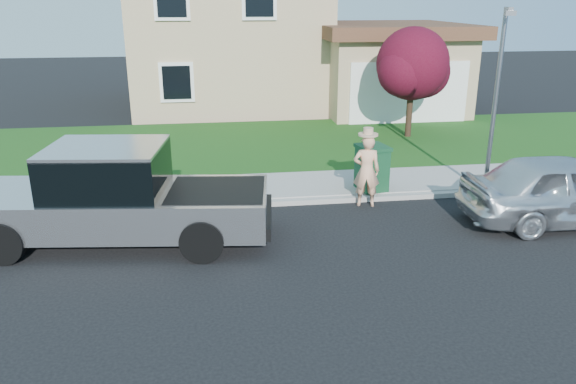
# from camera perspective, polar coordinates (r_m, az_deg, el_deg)

# --- Properties ---
(ground) EXTENTS (80.00, 80.00, 0.00)m
(ground) POSITION_cam_1_polar(r_m,az_deg,el_deg) (10.58, -1.69, -6.90)
(ground) COLOR black
(ground) RESTS_ON ground
(curb) EXTENTS (40.00, 0.20, 0.12)m
(curb) POSITION_cam_1_polar(r_m,az_deg,el_deg) (13.33, 1.17, -0.98)
(curb) COLOR gray
(curb) RESTS_ON ground
(sidewalk) EXTENTS (40.00, 2.00, 0.15)m
(sidewalk) POSITION_cam_1_polar(r_m,az_deg,el_deg) (14.35, 0.47, 0.57)
(sidewalk) COLOR gray
(sidewalk) RESTS_ON ground
(lawn) EXTENTS (40.00, 7.00, 0.10)m
(lawn) POSITION_cam_1_polar(r_m,az_deg,el_deg) (18.64, -1.59, 4.86)
(lawn) COLOR #143D11
(lawn) RESTS_ON ground
(house) EXTENTS (14.00, 11.30, 6.85)m
(house) POSITION_cam_1_polar(r_m,az_deg,el_deg) (25.99, -3.01, 15.84)
(house) COLOR tan
(house) RESTS_ON ground
(pickup_truck) EXTENTS (6.21, 2.73, 1.98)m
(pickup_truck) POSITION_cam_1_polar(r_m,az_deg,el_deg) (11.52, -17.03, -0.59)
(pickup_truck) COLOR black
(pickup_truck) RESTS_ON ground
(woman) EXTENTS (0.69, 0.53, 1.87)m
(woman) POSITION_cam_1_polar(r_m,az_deg,el_deg) (13.12, 7.98, 2.29)
(woman) COLOR #E8A77F
(woman) RESTS_ON ground
(sedan) EXTENTS (4.52, 1.93, 1.52)m
(sedan) POSITION_cam_1_polar(r_m,az_deg,el_deg) (13.41, 26.54, 0.23)
(sedan) COLOR silver
(sedan) RESTS_ON ground
(ornamental_tree) EXTENTS (2.68, 2.42, 3.68)m
(ornamental_tree) POSITION_cam_1_polar(r_m,az_deg,el_deg) (19.63, 12.63, 12.27)
(ornamental_tree) COLOR black
(ornamental_tree) RESTS_ON lawn
(trash_bin) EXTENTS (0.81, 0.89, 1.11)m
(trash_bin) POSITION_cam_1_polar(r_m,az_deg,el_deg) (13.92, 8.52, 2.50)
(trash_bin) COLOR #103E22
(trash_bin) RESTS_ON sidewalk
(street_lamp) EXTENTS (0.31, 0.58, 4.46)m
(street_lamp) POSITION_cam_1_polar(r_m,az_deg,el_deg) (13.99, 20.43, 9.31)
(street_lamp) COLOR slate
(street_lamp) RESTS_ON ground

